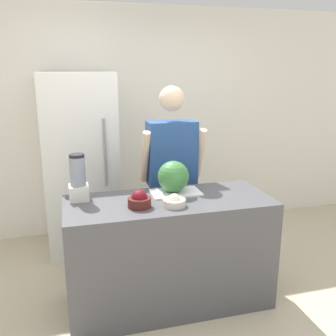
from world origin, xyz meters
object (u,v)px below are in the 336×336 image
object	(u,v)px
person	(172,178)
watermelon	(173,177)
refrigerator	(81,163)
bowl_cherries	(139,200)
bowl_cream	(174,202)
blender	(78,180)

from	to	relation	value
person	watermelon	bearing A→B (deg)	-103.88
refrigerator	watermelon	world-z (taller)	refrigerator
bowl_cherries	bowl_cream	distance (m)	0.26
bowl_cherries	bowl_cream	bearing A→B (deg)	-10.37
watermelon	bowl_cream	distance (m)	0.32
watermelon	bowl_cherries	world-z (taller)	watermelon
refrigerator	person	distance (m)	1.05
refrigerator	bowl_cherries	world-z (taller)	refrigerator
bowl_cherries	blender	distance (m)	0.52
refrigerator	watermelon	bearing A→B (deg)	-57.55
refrigerator	bowl_cherries	distance (m)	1.40
bowl_cream	blender	size ratio (longest dim) A/B	0.47
bowl_cherries	watermelon	bearing A→B (deg)	36.53
bowl_cream	blender	distance (m)	0.76
person	watermelon	xyz separation A→B (m)	(-0.11, -0.43, 0.15)
bowl_cherries	blender	world-z (taller)	blender
refrigerator	blender	size ratio (longest dim) A/B	5.08
person	bowl_cream	distance (m)	0.75
refrigerator	person	world-z (taller)	refrigerator
bowl_cream	refrigerator	bearing A→B (deg)	114.01
person	bowl_cream	size ratio (longest dim) A/B	10.21
person	bowl_cherries	size ratio (longest dim) A/B	10.08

